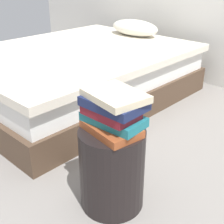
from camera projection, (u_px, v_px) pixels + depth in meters
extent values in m
plane|color=gray|center=(112.00, 201.00, 1.60)|extent=(8.00, 8.00, 0.00)
cube|color=#4C3828|center=(78.00, 86.00, 2.83)|extent=(1.59, 2.07, 0.22)
cube|color=white|center=(77.00, 65.00, 2.75)|extent=(1.53, 1.98, 0.18)
cube|color=silver|center=(77.00, 52.00, 2.69)|extent=(1.62, 2.03, 0.06)
ellipsoid|color=silver|center=(135.00, 28.00, 3.17)|extent=(0.57, 0.31, 0.16)
cylinder|color=black|center=(112.00, 168.00, 1.51)|extent=(0.33, 0.33, 0.43)
cube|color=#994723|center=(111.00, 128.00, 1.40)|extent=(0.29, 0.21, 0.04)
cube|color=#1E727F|center=(114.00, 119.00, 1.40)|extent=(0.31, 0.19, 0.04)
cube|color=maroon|center=(111.00, 112.00, 1.37)|extent=(0.26, 0.17, 0.04)
cube|color=#19234C|center=(114.00, 103.00, 1.36)|extent=(0.29, 0.20, 0.04)
cube|color=beige|center=(115.00, 95.00, 1.34)|extent=(0.30, 0.24, 0.03)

